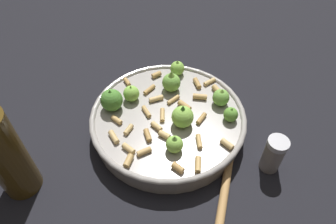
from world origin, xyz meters
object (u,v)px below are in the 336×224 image
at_px(cooking_pan, 168,119).
at_px(olive_oil_bottle, 4,154).
at_px(wooden_spoon, 222,210).
at_px(pepper_shaker, 273,154).

xyz_separation_m(cooking_pan, olive_oil_bottle, (0.05, -0.30, 0.07)).
xyz_separation_m(cooking_pan, wooden_spoon, (0.22, 0.04, -0.02)).
relative_size(pepper_shaker, olive_oil_bottle, 0.34).
bearing_deg(cooking_pan, olive_oil_bottle, -80.01).
distance_m(cooking_pan, olive_oil_bottle, 0.32).
distance_m(cooking_pan, pepper_shaker, 0.23).
bearing_deg(wooden_spoon, pepper_shaker, 115.33).
distance_m(olive_oil_bottle, wooden_spoon, 0.39).
bearing_deg(olive_oil_bottle, pepper_shaker, 77.98).
relative_size(olive_oil_bottle, wooden_spoon, 1.17).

